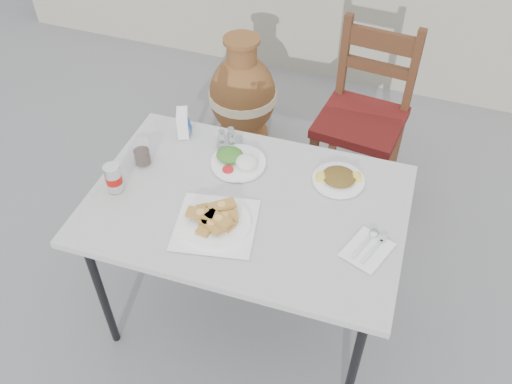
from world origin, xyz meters
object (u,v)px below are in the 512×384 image
(condiment_caddy, at_px, (229,139))
(salad_rice_plate, at_px, (238,160))
(cafe_table, at_px, (247,210))
(terracotta_urn, at_px, (243,96))
(cola_glass, at_px, (142,154))
(napkin_holder, at_px, (183,123))
(salad_chopped_plate, at_px, (339,178))
(chair, at_px, (363,115))
(soda_can, at_px, (114,178))
(pide_plate, at_px, (216,220))

(condiment_caddy, bearing_deg, salad_rice_plate, -52.95)
(cafe_table, xyz_separation_m, terracotta_urn, (-0.52, 1.30, -0.38))
(cola_glass, bearing_deg, napkin_holder, 72.26)
(salad_rice_plate, height_order, napkin_holder, napkin_holder)
(salad_chopped_plate, height_order, chair, chair)
(salad_rice_plate, distance_m, soda_can, 0.54)
(cola_glass, xyz_separation_m, condiment_caddy, (0.31, 0.26, -0.02))
(soda_can, relative_size, napkin_holder, 1.04)
(napkin_holder, bearing_deg, pide_plate, -76.73)
(cafe_table, height_order, cola_glass, cola_glass)
(salad_rice_plate, distance_m, terracotta_urn, 1.25)
(cafe_table, relative_size, chair, 1.28)
(soda_can, height_order, condiment_caddy, soda_can)
(cola_glass, distance_m, condiment_caddy, 0.40)
(salad_rice_plate, relative_size, chair, 0.24)
(cola_glass, bearing_deg, soda_can, -97.76)
(condiment_caddy, bearing_deg, napkin_holder, -179.28)
(napkin_holder, bearing_deg, cafe_table, -60.27)
(salad_chopped_plate, xyz_separation_m, napkin_holder, (-0.77, 0.08, 0.04))
(chair, bearing_deg, napkin_holder, -127.29)
(salad_rice_plate, relative_size, soda_can, 1.96)
(condiment_caddy, bearing_deg, chair, 57.28)
(condiment_caddy, relative_size, chair, 0.12)
(cafe_table, relative_size, soda_can, 10.65)
(napkin_holder, bearing_deg, condiment_caddy, -23.18)
(salad_chopped_plate, relative_size, cola_glass, 2.00)
(cafe_table, distance_m, salad_chopped_plate, 0.42)
(soda_can, xyz_separation_m, napkin_holder, (0.11, 0.44, -0.00))
(pide_plate, bearing_deg, terracotta_urn, 107.27)
(salad_chopped_plate, distance_m, terracotta_urn, 1.43)
(pide_plate, height_order, napkin_holder, napkin_holder)
(cafe_table, height_order, condiment_caddy, condiment_caddy)
(cafe_table, height_order, chair, chair)
(salad_chopped_plate, xyz_separation_m, cola_glass, (-0.85, -0.18, 0.03))
(salad_chopped_plate, height_order, condiment_caddy, condiment_caddy)
(cafe_table, relative_size, condiment_caddy, 10.42)
(soda_can, relative_size, condiment_caddy, 0.98)
(pide_plate, relative_size, napkin_holder, 3.11)
(condiment_caddy, bearing_deg, terracotta_urn, 107.81)
(pide_plate, distance_m, soda_can, 0.48)
(cafe_table, height_order, salad_rice_plate, salad_rice_plate)
(pide_plate, bearing_deg, napkin_holder, 127.17)
(cafe_table, relative_size, salad_chopped_plate, 5.95)
(salad_chopped_plate, bearing_deg, soda_can, -157.17)
(pide_plate, xyz_separation_m, soda_can, (-0.48, 0.05, 0.03))
(pide_plate, xyz_separation_m, napkin_holder, (-0.37, 0.49, 0.03))
(napkin_holder, height_order, condiment_caddy, napkin_holder)
(pide_plate, xyz_separation_m, salad_rice_plate, (-0.05, 0.37, -0.01))
(soda_can, distance_m, chair, 1.52)
(cola_glass, bearing_deg, salad_rice_plate, 18.52)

